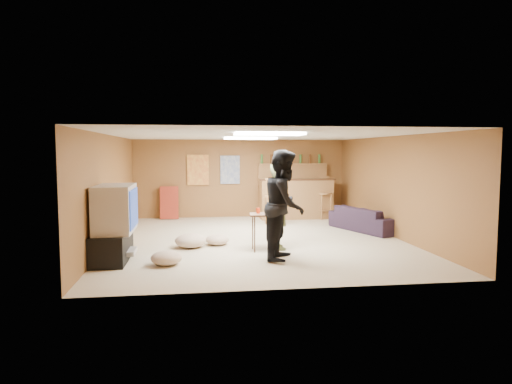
{
  "coord_description": "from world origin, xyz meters",
  "views": [
    {
      "loc": [
        -1.31,
        -9.43,
        1.86
      ],
      "look_at": [
        0.0,
        0.2,
        1.0
      ],
      "focal_mm": 32.0,
      "sensor_mm": 36.0,
      "label": 1
    }
  ],
  "objects": [
    {
      "name": "bar_backing",
      "position": [
        1.5,
        3.42,
        1.2
      ],
      "size": [
        2.0,
        0.14,
        0.6
      ],
      "primitive_type": "cube",
      "color": "olive",
      "rests_on": "bar_counter"
    },
    {
      "name": "cushion_far",
      "position": [
        -1.78,
        -1.92,
        0.12
      ],
      "size": [
        0.64,
        0.64,
        0.23
      ],
      "primitive_type": "ellipsoid",
      "rotation": [
        0.0,
        0.0,
        0.28
      ],
      "color": "tan",
      "rests_on": "ground"
    },
    {
      "name": "folding_chair_stack",
      "position": [
        -2.0,
        3.3,
        0.45
      ],
      "size": [
        0.5,
        0.26,
        0.91
      ],
      "primitive_type": "cube",
      "rotation": [
        -0.14,
        0.0,
        0.0
      ],
      "color": "maroon",
      "rests_on": "ground"
    },
    {
      "name": "tv_body",
      "position": [
        -2.65,
        -1.5,
        0.9
      ],
      "size": [
        0.6,
        1.1,
        0.8
      ],
      "primitive_type": "cube",
      "color": "#B2B2B7",
      "rests_on": "tv_stand"
    },
    {
      "name": "bar_stool_right",
      "position": [
        2.26,
        2.67,
        0.61
      ],
      "size": [
        0.49,
        0.49,
        1.21
      ],
      "primitive_type": null,
      "rotation": [
        0.0,
        0.0,
        0.34
      ],
      "color": "olive",
      "rests_on": "ground"
    },
    {
      "name": "ceiling_panel_back",
      "position": [
        0.0,
        1.2,
        2.17
      ],
      "size": [
        1.2,
        0.6,
        0.04
      ],
      "primitive_type": "cube",
      "color": "white",
      "rests_on": "ceiling"
    },
    {
      "name": "person_olive",
      "position": [
        0.29,
        -0.92,
        0.83
      ],
      "size": [
        0.45,
        0.64,
        1.66
      ],
      "primitive_type": "imported",
      "rotation": [
        0.0,
        0.0,
        1.66
      ],
      "color": "#59643A",
      "rests_on": "ground"
    },
    {
      "name": "wall_front",
      "position": [
        0.0,
        -3.5,
        1.1
      ],
      "size": [
        6.0,
        0.02,
        2.2
      ],
      "primitive_type": "cube",
      "color": "brown",
      "rests_on": "ground"
    },
    {
      "name": "cup_red_near",
      "position": [
        -0.12,
        -0.98,
        0.75
      ],
      "size": [
        0.09,
        0.09,
        0.1
      ],
      "primitive_type": "cylinder",
      "rotation": [
        0.0,
        0.0,
        0.19
      ],
      "color": "red",
      "rests_on": "tray_table"
    },
    {
      "name": "cup_red_far",
      "position": [
        0.04,
        -1.14,
        0.75
      ],
      "size": [
        0.08,
        0.08,
        0.1
      ],
      "primitive_type": "cylinder",
      "rotation": [
        0.0,
        0.0,
        0.04
      ],
      "color": "red",
      "rests_on": "tray_table"
    },
    {
      "name": "sofa",
      "position": [
        2.7,
        0.78,
        0.28
      ],
      "size": [
        1.36,
        2.05,
        0.56
      ],
      "primitive_type": "imported",
      "rotation": [
        0.0,
        0.0,
        1.93
      ],
      "color": "black",
      "rests_on": "ground"
    },
    {
      "name": "bar_lip",
      "position": [
        1.5,
        2.7,
        1.1
      ],
      "size": [
        2.1,
        0.12,
        0.05
      ],
      "primitive_type": "cube",
      "color": "#3E2413",
      "rests_on": "bar_counter"
    },
    {
      "name": "cushion_near_tv",
      "position": [
        -1.39,
        -0.59,
        0.14
      ],
      "size": [
        0.77,
        0.77,
        0.27
      ],
      "primitive_type": "ellipsoid",
      "rotation": [
        0.0,
        0.0,
        0.34
      ],
      "color": "tan",
      "rests_on": "ground"
    },
    {
      "name": "cushion_mid",
      "position": [
        -0.87,
        -0.41,
        0.1
      ],
      "size": [
        0.49,
        0.49,
        0.21
      ],
      "primitive_type": "ellipsoid",
      "rotation": [
        0.0,
        0.0,
        0.06
      ],
      "color": "tan",
      "rests_on": "ground"
    },
    {
      "name": "wall_right",
      "position": [
        3.0,
        0.0,
        1.1
      ],
      "size": [
        0.02,
        7.0,
        2.2
      ],
      "primitive_type": "cube",
      "color": "brown",
      "rests_on": "ground"
    },
    {
      "name": "ceiling",
      "position": [
        0.0,
        0.0,
        2.2
      ],
      "size": [
        6.0,
        7.0,
        0.02
      ],
      "primitive_type": "cube",
      "color": "silver",
      "rests_on": "ground"
    },
    {
      "name": "bar_counter",
      "position": [
        1.5,
        2.95,
        0.55
      ],
      "size": [
        2.0,
        0.6,
        1.1
      ],
      "primitive_type": "cube",
      "color": "olive",
      "rests_on": "ground"
    },
    {
      "name": "tv_stand",
      "position": [
        -2.72,
        -1.5,
        0.25
      ],
      "size": [
        0.55,
        1.3,
        0.5
      ],
      "primitive_type": "cube",
      "color": "black",
      "rests_on": "ground"
    },
    {
      "name": "tv_screen",
      "position": [
        -2.34,
        -1.5,
        0.9
      ],
      "size": [
        0.02,
        0.95,
        0.65
      ],
      "primitive_type": "cube",
      "color": "navy",
      "rests_on": "tv_body"
    },
    {
      "name": "wall_back",
      "position": [
        0.0,
        3.5,
        1.1
      ],
      "size": [
        6.0,
        0.02,
        2.2
      ],
      "primitive_type": "cube",
      "color": "brown",
      "rests_on": "ground"
    },
    {
      "name": "poster_left",
      "position": [
        -1.2,
        3.46,
        1.35
      ],
      "size": [
        0.6,
        0.03,
        0.85
      ],
      "primitive_type": "cube",
      "color": "#BF3F26",
      "rests_on": "wall_back"
    },
    {
      "name": "bottle_row",
      "position": [
        1.44,
        3.38,
        1.65
      ],
      "size": [
        1.76,
        0.08,
        0.26
      ],
      "primitive_type": null,
      "color": "#3F7233",
      "rests_on": "bar_shelf"
    },
    {
      "name": "tray_table",
      "position": [
        -0.02,
        -1.05,
        0.35
      ],
      "size": [
        0.58,
        0.48,
        0.7
      ],
      "primitive_type": "cube",
      "rotation": [
        0.0,
        0.0,
        -0.09
      ],
      "color": "#3E2413",
      "rests_on": "ground"
    },
    {
      "name": "person_black",
      "position": [
        0.23,
        -1.76,
        0.95
      ],
      "size": [
        1.01,
        1.12,
        1.9
      ],
      "primitive_type": "imported",
      "rotation": [
        0.0,
        0.0,
        1.18
      ],
      "color": "black",
      "rests_on": "ground"
    },
    {
      "name": "bar_shelf",
      "position": [
        1.5,
        3.4,
        1.5
      ],
      "size": [
        2.0,
        0.18,
        0.05
      ],
      "primitive_type": "cube",
      "color": "olive",
      "rests_on": "bar_backing"
    },
    {
      "name": "ground",
      "position": [
        0.0,
        0.0,
        0.0
      ],
      "size": [
        7.0,
        7.0,
        0.0
      ],
      "primitive_type": "plane",
      "color": "#BEAE91",
      "rests_on": "ground"
    },
    {
      "name": "bar_stool_left",
      "position": [
        0.63,
        1.92,
        0.53
      ],
      "size": [
        0.34,
        0.34,
        1.06
      ],
      "primitive_type": null,
      "rotation": [
        0.0,
        0.0,
        0.0
      ],
      "color": "olive",
      "rests_on": "ground"
    },
    {
      "name": "poster_right",
      "position": [
        -0.3,
        3.46,
        1.35
      ],
      "size": [
        0.55,
        0.03,
        0.8
      ],
      "primitive_type": "cube",
      "color": "#334C99",
      "rests_on": "wall_back"
    },
    {
      "name": "cup_blue",
      "position": [
        0.11,
        -0.96,
        0.76
      ],
      "size": [
        0.1,
        0.1,
        0.11
      ],
      "primitive_type": "cylinder",
      "rotation": [
        0.0,
        0.0,
        -0.3
      ],
      "color": "#171BA0",
      "rests_on": "tray_table"
    },
    {
      "name": "ceiling_panel_front",
      "position": [
        0.0,
        -1.5,
        2.17
      ],
      "size": [
        1.2,
        0.6,
        0.04
      ],
      "primitive_type": "cube",
      "color": "white",
      "rests_on": "ceiling"
    },
    {
      "name": "dvd_box",
      "position": [
        -2.5,
        -1.5,
        0.15
      ],
      "size": [
        0.35,
        0.5,
        0.08
      ],
      "primitive_type": "cube",
      "color": "#B2B2B7",
      "rests_on": "tv_stand"
    },
    {
      "name": "wall_left",
      "position": [
        -3.0,
        0.0,
        1.1
      ],
      "size": [
        0.02,
        7.0,
        2.2
      ],
      "primitive_type": "cube",
      "color": "brown",
      "rests_on": "ground"
    }
  ]
}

